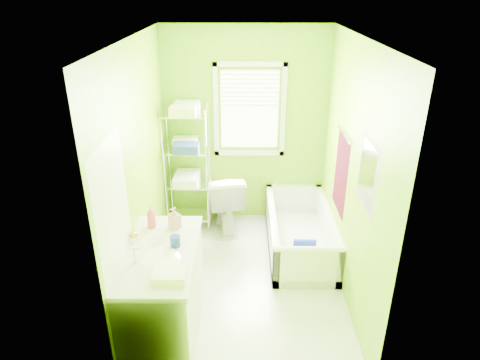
{
  "coord_description": "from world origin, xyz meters",
  "views": [
    {
      "loc": [
        -0.03,
        -3.9,
        3.05
      ],
      "look_at": [
        -0.06,
        0.25,
        1.11
      ],
      "focal_mm": 32.0,
      "sensor_mm": 36.0,
      "label": 1
    }
  ],
  "objects_px": {
    "toilet": "(224,200)",
    "vanity": "(164,291)",
    "bathtub": "(299,238)",
    "wire_shelf_unit": "(188,155)"
  },
  "relations": [
    {
      "from": "bathtub",
      "to": "vanity",
      "type": "bearing_deg",
      "value": -135.27
    },
    {
      "from": "bathtub",
      "to": "vanity",
      "type": "distance_m",
      "value": 2.02
    },
    {
      "from": "toilet",
      "to": "vanity",
      "type": "relative_size",
      "value": 0.67
    },
    {
      "from": "toilet",
      "to": "vanity",
      "type": "xyz_separation_m",
      "value": [
        -0.47,
        -1.93,
        0.08
      ]
    },
    {
      "from": "toilet",
      "to": "wire_shelf_unit",
      "type": "bearing_deg",
      "value": -17.96
    },
    {
      "from": "bathtub",
      "to": "wire_shelf_unit",
      "type": "relative_size",
      "value": 0.96
    },
    {
      "from": "wire_shelf_unit",
      "to": "vanity",
      "type": "bearing_deg",
      "value": -90.32
    },
    {
      "from": "bathtub",
      "to": "wire_shelf_unit",
      "type": "bearing_deg",
      "value": 157.43
    },
    {
      "from": "toilet",
      "to": "wire_shelf_unit",
      "type": "height_order",
      "value": "wire_shelf_unit"
    },
    {
      "from": "toilet",
      "to": "wire_shelf_unit",
      "type": "xyz_separation_m",
      "value": [
        -0.46,
        0.06,
        0.62
      ]
    }
  ]
}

